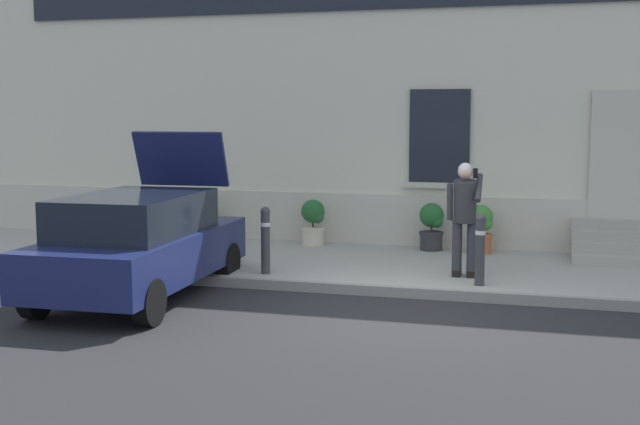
# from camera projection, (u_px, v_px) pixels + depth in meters

# --- Properties ---
(ground_plane) EXTENTS (80.00, 80.00, 0.00)m
(ground_plane) POSITION_uv_depth(u_px,v_px,m) (396.00, 313.00, 10.66)
(ground_plane) COLOR #232326
(sidewalk) EXTENTS (24.00, 3.60, 0.15)m
(sidewalk) POSITION_uv_depth(u_px,v_px,m) (426.00, 268.00, 13.33)
(sidewalk) COLOR #99968E
(sidewalk) RESTS_ON ground
(curb_edge) EXTENTS (24.00, 0.12, 0.15)m
(curb_edge) POSITION_uv_depth(u_px,v_px,m) (408.00, 292.00, 11.55)
(curb_edge) COLOR gray
(curb_edge) RESTS_ON ground
(building_facade) EXTENTS (24.00, 1.52, 7.50)m
(building_facade) POSITION_uv_depth(u_px,v_px,m) (448.00, 54.00, 15.26)
(building_facade) COLOR beige
(building_facade) RESTS_ON ground
(entrance_stoop) EXTENTS (1.70, 1.28, 0.64)m
(entrance_stoop) POSITION_uv_depth(u_px,v_px,m) (623.00, 245.00, 13.73)
(entrance_stoop) COLOR #9E998E
(entrance_stoop) RESTS_ON sidewalk
(hatchback_car_navy) EXTENTS (1.88, 4.11, 2.34)m
(hatchback_car_navy) POSITION_uv_depth(u_px,v_px,m) (140.00, 243.00, 11.44)
(hatchback_car_navy) COLOR #161E4C
(hatchback_car_navy) RESTS_ON ground
(bollard_near_person) EXTENTS (0.15, 0.15, 1.04)m
(bollard_near_person) POSITION_uv_depth(u_px,v_px,m) (480.00, 247.00, 11.61)
(bollard_near_person) COLOR #333338
(bollard_near_person) RESTS_ON sidewalk
(bollard_far_left) EXTENTS (0.15, 0.15, 1.04)m
(bollard_far_left) POSITION_uv_depth(u_px,v_px,m) (265.00, 238.00, 12.47)
(bollard_far_left) COLOR #333338
(bollard_far_left) RESTS_ON sidewalk
(person_on_phone) EXTENTS (0.51, 0.50, 1.74)m
(person_on_phone) POSITION_uv_depth(u_px,v_px,m) (465.00, 212.00, 12.11)
(person_on_phone) COLOR #2D2D33
(person_on_phone) RESTS_ON sidewalk
(planter_olive) EXTENTS (0.44, 0.44, 0.86)m
(planter_olive) POSITION_uv_depth(u_px,v_px,m) (202.00, 217.00, 15.71)
(planter_olive) COLOR #606B38
(planter_olive) RESTS_ON sidewalk
(planter_cream) EXTENTS (0.44, 0.44, 0.86)m
(planter_cream) POSITION_uv_depth(u_px,v_px,m) (313.00, 221.00, 15.18)
(planter_cream) COLOR beige
(planter_cream) RESTS_ON sidewalk
(planter_charcoal) EXTENTS (0.44, 0.44, 0.86)m
(planter_charcoal) POSITION_uv_depth(u_px,v_px,m) (432.00, 225.00, 14.60)
(planter_charcoal) COLOR #2D2D30
(planter_charcoal) RESTS_ON sidewalk
(planter_terracotta) EXTENTS (0.44, 0.44, 0.86)m
(planter_terracotta) POSITION_uv_depth(u_px,v_px,m) (481.00, 228.00, 14.31)
(planter_terracotta) COLOR #B25B38
(planter_terracotta) RESTS_ON sidewalk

